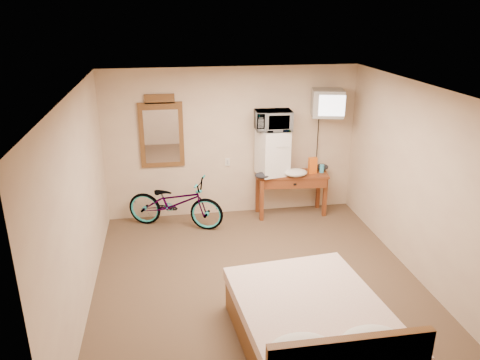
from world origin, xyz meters
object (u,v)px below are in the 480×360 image
(microwave, at_px, (273,120))
(bicycle, at_px, (175,203))
(mini_fridge, at_px, (272,152))
(wall_mirror, at_px, (161,132))
(bed, at_px, (315,329))
(crt_television, at_px, (327,103))
(blue_cup, at_px, (322,169))
(desk, at_px, (292,181))

(microwave, relative_size, bicycle, 0.37)
(mini_fridge, bearing_deg, wall_mirror, 172.93)
(microwave, xyz_separation_m, bicycle, (-1.63, -0.19, -1.24))
(bed, bearing_deg, crt_television, 70.30)
(blue_cup, distance_m, bed, 3.61)
(blue_cup, bearing_deg, bicycle, -177.07)
(bicycle, bearing_deg, bed, -137.37)
(desk, distance_m, crt_television, 1.41)
(bicycle, bearing_deg, microwave, -62.64)
(bicycle, bearing_deg, mini_fridge, -62.65)
(crt_television, bearing_deg, mini_fridge, 178.04)
(desk, bearing_deg, microwave, 172.05)
(mini_fridge, height_order, microwave, microwave)
(microwave, relative_size, wall_mirror, 0.49)
(desk, distance_m, mini_fridge, 0.62)
(microwave, bearing_deg, wall_mirror, 176.03)
(mini_fridge, height_order, bed, mini_fridge)
(blue_cup, relative_size, bicycle, 0.08)
(mini_fridge, height_order, blue_cup, mini_fridge)
(mini_fridge, xyz_separation_m, microwave, (0.00, 0.00, 0.54))
(crt_television, bearing_deg, bed, -109.70)
(crt_television, bearing_deg, desk, -178.20)
(microwave, distance_m, blue_cup, 1.20)
(wall_mirror, bearing_deg, mini_fridge, -7.07)
(crt_television, height_order, bicycle, crt_television)
(crt_television, bearing_deg, bicycle, -176.44)
(desk, height_order, mini_fridge, mini_fridge)
(wall_mirror, distance_m, bed, 4.11)
(desk, relative_size, bed, 0.60)
(mini_fridge, height_order, crt_television, crt_television)
(mini_fridge, distance_m, blue_cup, 0.90)
(crt_television, bearing_deg, microwave, 178.03)
(desk, xyz_separation_m, bicycle, (-1.97, -0.14, -0.20))
(wall_mirror, relative_size, bed, 0.58)
(blue_cup, relative_size, crt_television, 0.21)
(crt_television, relative_size, bed, 0.31)
(desk, xyz_separation_m, mini_fridge, (-0.34, 0.05, 0.51))
(crt_television, distance_m, bicycle, 2.93)
(desk, distance_m, microwave, 1.10)
(desk, relative_size, crt_television, 1.96)
(wall_mirror, bearing_deg, bicycle, -69.43)
(crt_television, distance_m, bed, 3.96)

